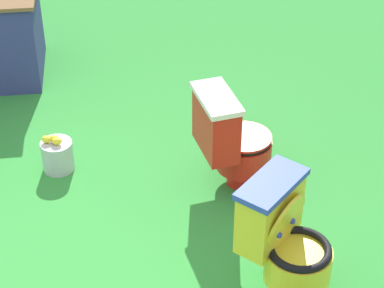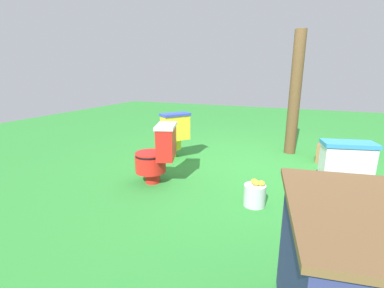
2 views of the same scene
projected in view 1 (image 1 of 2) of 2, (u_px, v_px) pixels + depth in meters
toilet_yellow at (285, 239)px, 3.92m from camera, size 0.63×0.61×0.73m
toilet_red at (232, 140)px, 4.69m from camera, size 0.60×0.54×0.73m
lemon_bucket at (57, 155)px, 4.98m from camera, size 0.22×0.22×0.28m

